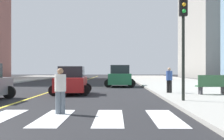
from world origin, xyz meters
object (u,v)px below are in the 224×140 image
(traffic_light_near_corner, at_px, (183,26))
(car_red_fourth, at_px, (71,81))
(car_yellow_nearest, at_px, (71,74))
(park_bench, at_px, (212,85))
(car_silver_fifth, at_px, (119,75))
(pedestrian_crossing, at_px, (60,89))
(pedestrian_waiting_east, at_px, (169,79))
(car_green_third, at_px, (120,77))
(car_white_second, at_px, (76,74))

(traffic_light_near_corner, bearing_deg, car_red_fourth, -44.21)
(car_yellow_nearest, relative_size, park_bench, 2.53)
(car_red_fourth, distance_m, park_bench, 8.66)
(car_silver_fifth, relative_size, park_bench, 2.03)
(pedestrian_crossing, bearing_deg, car_silver_fifth, -121.50)
(car_yellow_nearest, xyz_separation_m, pedestrian_waiting_east, (9.83, -27.07, 0.05))
(car_red_fourth, xyz_separation_m, park_bench, (8.41, -2.03, -0.15))
(car_green_third, height_order, pedestrian_waiting_east, car_green_third)
(car_white_second, xyz_separation_m, park_bench, (12.10, -34.71, -0.21))
(car_yellow_nearest, relative_size, pedestrian_waiting_east, 2.99)
(car_white_second, bearing_deg, car_silver_fifth, 20.19)
(car_green_third, relative_size, pedestrian_waiting_east, 2.93)
(pedestrian_crossing, bearing_deg, car_yellow_nearest, -111.01)
(traffic_light_near_corner, distance_m, pedestrian_crossing, 6.78)
(car_yellow_nearest, bearing_deg, park_bench, -69.43)
(car_green_third, distance_m, car_silver_fifth, 25.64)
(pedestrian_waiting_east, bearing_deg, car_silver_fifth, 127.28)
(car_yellow_nearest, bearing_deg, pedestrian_waiting_east, -72.43)
(car_red_fourth, relative_size, pedestrian_crossing, 2.51)
(car_silver_fifth, bearing_deg, traffic_light_near_corner, 92.56)
(car_silver_fifth, bearing_deg, car_yellow_nearest, 50.44)
(park_bench, bearing_deg, car_red_fourth, 71.13)
(traffic_light_near_corner, bearing_deg, car_silver_fifth, -86.49)
(traffic_light_near_corner, xyz_separation_m, park_bench, (2.44, 3.77, -2.90))
(traffic_light_near_corner, relative_size, pedestrian_waiting_east, 3.13)
(traffic_light_near_corner, relative_size, park_bench, 2.66)
(traffic_light_near_corner, bearing_deg, park_bench, -122.90)
(car_white_second, relative_size, car_silver_fifth, 1.15)
(pedestrian_crossing, relative_size, pedestrian_waiting_east, 1.04)
(car_red_fourth, bearing_deg, car_green_third, -110.52)
(car_silver_fifth, xyz_separation_m, pedestrian_crossing, (-2.54, -44.79, 0.11))
(car_white_second, height_order, car_green_third, car_green_third)
(car_red_fourth, bearing_deg, pedestrian_crossing, 93.39)
(car_red_fourth, height_order, pedestrian_crossing, car_red_fourth)
(car_white_second, bearing_deg, car_red_fourth, -84.03)
(car_green_third, height_order, park_bench, car_green_third)
(car_white_second, bearing_deg, park_bench, -71.25)
(traffic_light_near_corner, bearing_deg, car_green_third, -80.05)
(pedestrian_crossing, distance_m, pedestrian_waiting_east, 10.27)
(traffic_light_near_corner, distance_m, pedestrian_waiting_east, 5.81)
(car_red_fourth, height_order, traffic_light_near_corner, traffic_light_near_corner)
(car_white_second, distance_m, traffic_light_near_corner, 39.77)
(pedestrian_waiting_east, bearing_deg, car_white_second, 139.45)
(car_red_fourth, height_order, park_bench, car_red_fourth)
(car_white_second, relative_size, traffic_light_near_corner, 0.88)
(car_white_second, bearing_deg, pedestrian_crossing, -84.24)
(park_bench, relative_size, pedestrian_crossing, 1.14)
(car_white_second, height_order, car_silver_fifth, car_white_second)
(car_white_second, relative_size, park_bench, 2.33)
(car_green_third, height_order, pedestrian_crossing, car_green_third)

